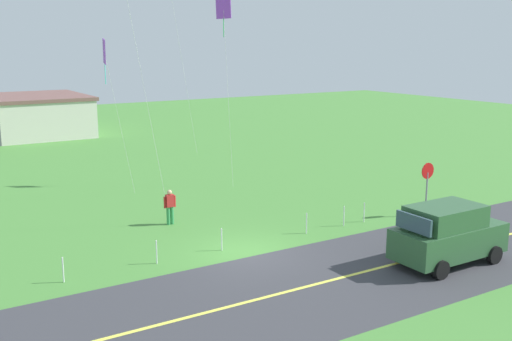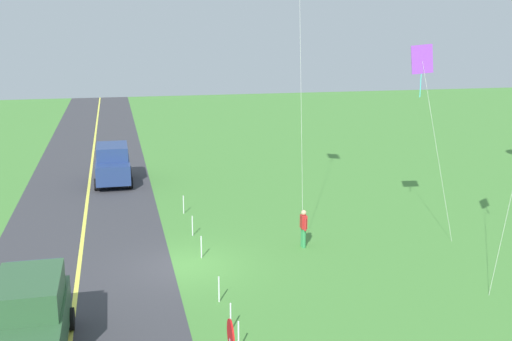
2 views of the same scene
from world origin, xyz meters
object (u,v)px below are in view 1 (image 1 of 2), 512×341
Objects in this scene: car_suv_foreground at (447,234)px; stop_sign at (427,179)px; person_adult_near at (170,206)px; kite_green_far at (105,54)px; kite_pink_drift at (224,11)px.

stop_sign reaches higher than car_suv_foreground.
stop_sign reaches higher than person_adult_near.
car_suv_foreground reaches higher than person_adult_near.
kite_green_far reaches higher than car_suv_foreground.
person_adult_near is 12.37m from kite_pink_drift.
kite_pink_drift is (6.18, 6.02, 8.87)m from person_adult_near.
car_suv_foreground is at bearing -63.86° from kite_green_far.
car_suv_foreground is 2.75× the size of person_adult_near.
kite_green_far is (-7.53, 15.35, 6.32)m from car_suv_foreground.
person_adult_near is 0.19× the size of kite_green_far.
car_suv_foreground is at bearing -88.29° from kite_pink_drift.
stop_sign is 16.70m from kite_green_far.
kite_green_far is 7.43m from kite_pink_drift.
car_suv_foreground is 1.72× the size of stop_sign.
kite_green_far is (-11.68, 10.50, 5.67)m from stop_sign.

